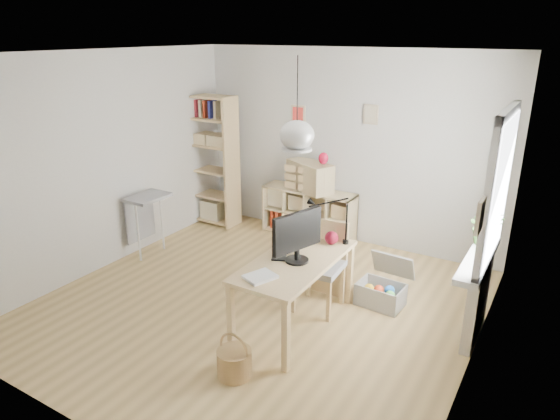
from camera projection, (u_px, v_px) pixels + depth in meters
The scene contains 20 objects.
ground at pixel (259, 304), 5.62m from camera, with size 4.50×4.50×0.00m, color tan.
room_shell at pixel (297, 135), 4.55m from camera, with size 4.50×4.50×4.50m.
window_unit at pixel (499, 189), 4.50m from camera, with size 0.07×1.16×1.46m.
radiator at pixel (478, 300), 4.90m from camera, with size 0.10×0.80×0.80m, color white.
windowsill at pixel (478, 260), 4.78m from camera, with size 0.22×1.20×0.06m, color white.
desk at pixel (295, 268), 5.01m from camera, with size 0.70×1.50×0.75m.
cube_shelf at pixel (309, 216), 7.42m from camera, with size 1.40×0.38×0.72m.
tall_bookshelf at pixel (211, 155), 7.68m from camera, with size 0.80×0.38×2.00m.
side_table at pixel (145, 208), 6.66m from camera, with size 0.40×0.55×0.85m.
chair at pixel (321, 260), 5.40m from camera, with size 0.51×0.51×0.98m.
wicker_basket at pixel (234, 362), 4.41m from camera, with size 0.31×0.31×0.43m.
storage_chest at pixel (383, 289), 5.58m from camera, with size 0.53×0.59×0.53m.
monitor at pixel (297, 234), 4.83m from camera, with size 0.24×0.58×0.51m.
keyboard at pixel (280, 253), 5.10m from camera, with size 0.14×0.36×0.02m, color black.
task_lamp at pixel (326, 213), 5.29m from camera, with size 0.45×0.17×0.48m.
yarn_ball at pixel (332, 238), 5.30m from camera, with size 0.14×0.14×0.14m, color #550B13.
paper_tray at pixel (260, 277), 4.59m from camera, with size 0.22×0.27×0.03m, color white.
drawer_chest at pixel (310, 176), 7.16m from camera, with size 0.72×0.33×0.41m, color beige.
red_vase at pixel (323, 158), 6.96m from camera, with size 0.14×0.14×0.17m, color maroon.
potted_plant at pixel (486, 227), 5.00m from camera, with size 0.33×0.29×0.37m, color #356526.
Camera 1 is at (2.74, -4.10, 2.90)m, focal length 32.00 mm.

